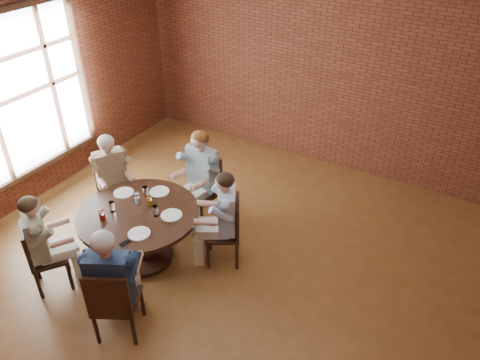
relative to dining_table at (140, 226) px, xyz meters
The scene contains 25 objects.
floor 1.04m from the dining_table, ahead, with size 7.00×7.00×0.00m, color brown.
wall_back 3.80m from the dining_table, 75.58° to the left, with size 7.00×7.00×0.00m, color brown.
window 2.57m from the dining_table, behind, with size 0.10×2.16×2.36m.
dining_table is the anchor object (origin of this frame).
chair_a 1.12m from the dining_table, 29.59° to the left, with size 0.57×0.57×0.93m.
diner_a 1.04m from the dining_table, 29.59° to the left, with size 0.52×0.64×1.32m, color #426CAD, non-canonical shape.
chair_b 1.20m from the dining_table, 81.49° to the left, with size 0.52×0.52×0.97m.
diner_b 1.11m from the dining_table, 81.49° to the left, with size 0.56×0.69×1.39m, color #7E96A1, non-canonical shape.
chair_c 1.11m from the dining_table, 150.79° to the left, with size 0.57×0.57×0.93m.
diner_c 1.03m from the dining_table, 150.79° to the left, with size 0.52×0.63×1.31m, color brown, non-canonical shape.
chair_d 1.19m from the dining_table, 125.33° to the right, with size 0.57×0.57×0.92m.
diner_d 1.12m from the dining_table, 125.33° to the right, with size 0.51×0.63×1.30m, color tan, non-canonical shape.
chair_e 1.23m from the dining_table, 62.40° to the right, with size 0.62×0.62×0.97m.
diner_e 1.15m from the dining_table, 62.40° to the right, with size 0.57×0.70×1.40m, color #172742, non-canonical shape.
plate_a 0.48m from the dining_table, 20.99° to the left, with size 0.26×0.26×0.01m, color white.
plate_b 0.53m from the dining_table, 95.21° to the left, with size 0.26×0.26×0.01m, color white.
plate_c 0.53m from the dining_table, 152.77° to the left, with size 0.26×0.26×0.01m, color white.
plate_d 0.48m from the dining_table, 47.29° to the right, with size 0.26×0.26×0.01m, color white.
glass_a 0.38m from the dining_table, 14.17° to the left, with size 0.07×0.07×0.14m, color white.
glass_b 0.35m from the dining_table, 78.26° to the left, with size 0.07×0.07×0.14m, color white.
glass_c 0.45m from the dining_table, 113.07° to the left, with size 0.07×0.07×0.14m, color white.
glass_d 0.35m from the dining_table, 131.96° to the left, with size 0.07×0.07×0.14m, color white.
glass_e 0.43m from the dining_table, 153.22° to the right, with size 0.07×0.07×0.14m, color white.
glass_f 0.51m from the dining_table, 128.42° to the right, with size 0.07×0.07×0.14m, color white.
smartphone 0.62m from the dining_table, 63.80° to the right, with size 0.06×0.13×0.01m, color black.
Camera 1 is at (2.48, -3.30, 4.23)m, focal length 35.00 mm.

